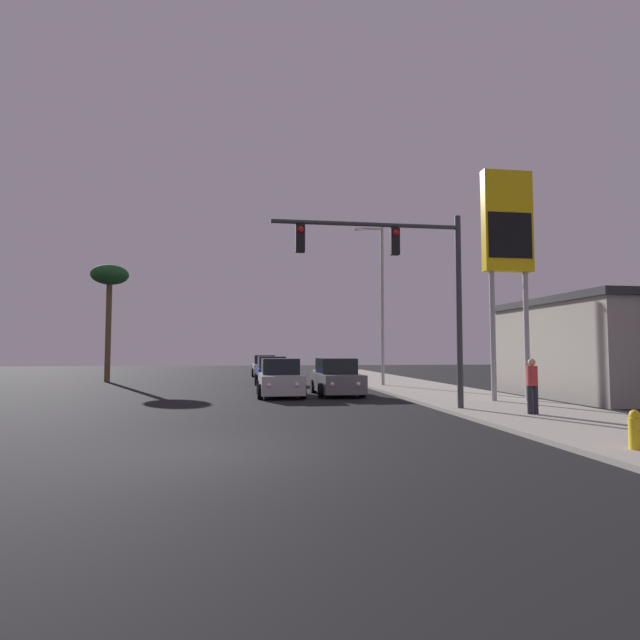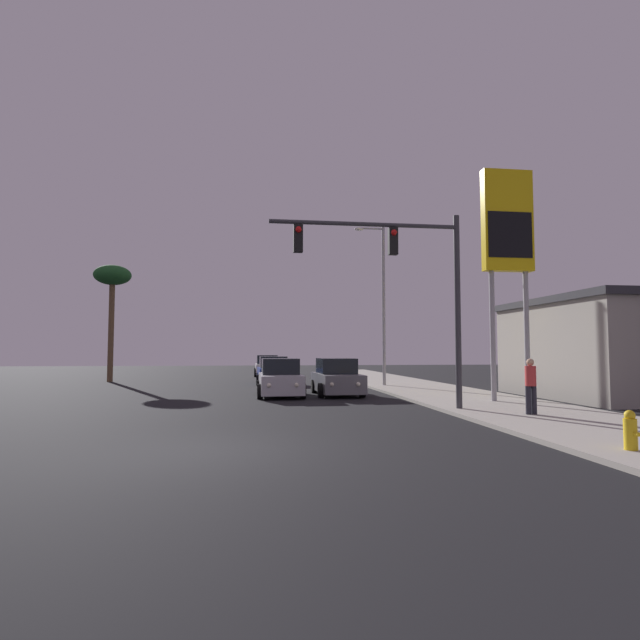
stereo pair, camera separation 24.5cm
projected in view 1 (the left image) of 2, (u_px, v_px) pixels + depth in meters
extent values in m
plane|color=black|center=(218.00, 451.00, 10.03)|extent=(120.00, 120.00, 0.00)
cube|color=#9E998E|center=(459.00, 397.00, 21.24)|extent=(5.00, 60.00, 0.12)
cube|color=#B7B7BC|center=(280.00, 383.00, 22.31)|extent=(1.88, 4.23, 0.80)
cube|color=black|center=(280.00, 366.00, 22.50)|extent=(1.64, 2.03, 0.70)
cylinder|color=black|center=(260.00, 392.00, 20.88)|extent=(0.24, 0.64, 0.64)
cylinder|color=black|center=(303.00, 391.00, 21.13)|extent=(0.24, 0.64, 0.64)
cylinder|color=black|center=(259.00, 387.00, 23.45)|extent=(0.24, 0.64, 0.64)
cylinder|color=black|center=(297.00, 387.00, 23.71)|extent=(0.24, 0.64, 0.64)
sphere|color=#F2EACC|center=(269.00, 385.00, 20.14)|extent=(0.18, 0.18, 0.18)
sphere|color=#F2EACC|center=(297.00, 385.00, 20.29)|extent=(0.18, 0.18, 0.18)
cube|color=slate|center=(337.00, 382.00, 22.88)|extent=(1.94, 4.26, 0.80)
cube|color=black|center=(336.00, 366.00, 23.08)|extent=(1.67, 2.05, 0.70)
cylinder|color=black|center=(321.00, 390.00, 21.45)|extent=(0.24, 0.64, 0.64)
cylinder|color=black|center=(362.00, 390.00, 21.71)|extent=(0.24, 0.64, 0.64)
cylinder|color=black|center=(314.00, 386.00, 24.03)|extent=(0.24, 0.64, 0.64)
cylinder|color=black|center=(350.00, 386.00, 24.28)|extent=(0.24, 0.64, 0.64)
sphere|color=#F2EACC|center=(332.00, 384.00, 20.71)|extent=(0.18, 0.18, 0.18)
sphere|color=#F2EACC|center=(358.00, 384.00, 20.87)|extent=(0.18, 0.18, 0.18)
cube|color=navy|center=(271.00, 374.00, 30.59)|extent=(1.94, 4.26, 0.80)
cube|color=black|center=(271.00, 362.00, 30.79)|extent=(1.67, 2.05, 0.70)
cylinder|color=black|center=(257.00, 380.00, 29.16)|extent=(0.24, 0.64, 0.64)
cylinder|color=black|center=(288.00, 380.00, 29.42)|extent=(0.24, 0.64, 0.64)
cylinder|color=black|center=(256.00, 378.00, 31.74)|extent=(0.24, 0.64, 0.64)
cylinder|color=black|center=(285.00, 377.00, 31.99)|extent=(0.24, 0.64, 0.64)
sphere|color=#F2EACC|center=(263.00, 375.00, 28.42)|extent=(0.18, 0.18, 0.18)
sphere|color=#F2EACC|center=(283.00, 375.00, 28.58)|extent=(0.18, 0.18, 0.18)
cube|color=silver|center=(264.00, 369.00, 39.99)|extent=(1.86, 4.23, 0.80)
cube|color=black|center=(264.00, 360.00, 40.19)|extent=(1.63, 2.02, 0.70)
cylinder|color=black|center=(253.00, 373.00, 38.57)|extent=(0.24, 0.64, 0.64)
cylinder|color=black|center=(276.00, 373.00, 38.82)|extent=(0.24, 0.64, 0.64)
cylinder|color=black|center=(253.00, 372.00, 41.14)|extent=(0.24, 0.64, 0.64)
cylinder|color=black|center=(275.00, 371.00, 41.39)|extent=(0.24, 0.64, 0.64)
sphere|color=#F2EACC|center=(258.00, 369.00, 37.82)|extent=(0.18, 0.18, 0.18)
sphere|color=#F2EACC|center=(273.00, 369.00, 37.98)|extent=(0.18, 0.18, 0.18)
cylinder|color=#38383D|center=(459.00, 311.00, 16.81)|extent=(0.20, 0.20, 6.50)
cylinder|color=#38383D|center=(367.00, 224.00, 16.54)|extent=(6.35, 0.14, 0.14)
cube|color=black|center=(395.00, 242.00, 16.64)|extent=(0.30, 0.24, 0.90)
sphere|color=red|center=(396.00, 233.00, 16.52)|extent=(0.20, 0.20, 0.20)
cube|color=black|center=(300.00, 239.00, 16.20)|extent=(0.30, 0.24, 0.90)
sphere|color=red|center=(301.00, 229.00, 16.08)|extent=(0.20, 0.20, 0.20)
cylinder|color=#99999E|center=(382.00, 305.00, 28.18)|extent=(0.18, 0.18, 9.00)
cylinder|color=#99999E|center=(370.00, 229.00, 28.35)|extent=(1.40, 0.10, 0.10)
ellipsoid|color=silver|center=(358.00, 229.00, 28.25)|extent=(0.50, 0.24, 0.20)
cylinder|color=#99999E|center=(493.00, 335.00, 19.23)|extent=(0.20, 0.20, 5.00)
cylinder|color=#99999E|center=(527.00, 336.00, 19.42)|extent=(0.20, 0.20, 5.00)
cube|color=yellow|center=(507.00, 221.00, 19.60)|extent=(2.00, 0.40, 4.00)
cube|color=black|center=(510.00, 235.00, 19.36)|extent=(1.80, 0.03, 1.80)
cylinder|color=gold|center=(635.00, 434.00, 9.66)|extent=(0.24, 0.24, 0.60)
sphere|color=gold|center=(635.00, 415.00, 9.68)|extent=(0.20, 0.20, 0.20)
cylinder|color=#23232D|center=(530.00, 400.00, 15.04)|extent=(0.16, 0.16, 0.85)
cylinder|color=#23232D|center=(535.00, 400.00, 15.07)|extent=(0.16, 0.16, 0.85)
cylinder|color=#BF3333|center=(532.00, 376.00, 15.10)|extent=(0.32, 0.32, 0.60)
sphere|color=tan|center=(532.00, 362.00, 15.12)|extent=(0.22, 0.22, 0.22)
cylinder|color=brown|center=(108.00, 332.00, 32.75)|extent=(0.36, 0.36, 6.59)
ellipsoid|color=#1E5123|center=(110.00, 275.00, 32.99)|extent=(2.40, 2.40, 1.32)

